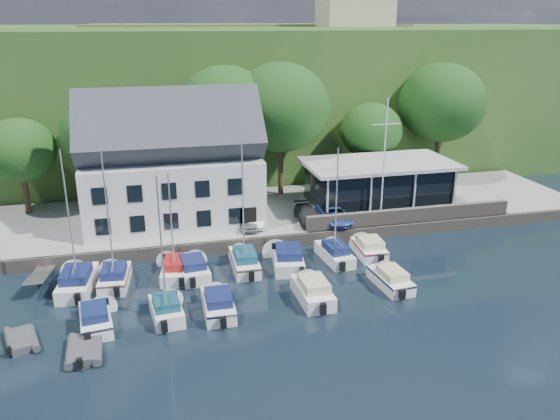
{
  "coord_description": "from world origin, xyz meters",
  "views": [
    {
      "loc": [
        -8.72,
        -27.47,
        16.96
      ],
      "look_at": [
        0.22,
        9.0,
        3.84
      ],
      "focal_mm": 35.0,
      "sensor_mm": 36.0,
      "label": 1
    }
  ],
  "objects_px": {
    "car_dgrey": "(308,215)",
    "car_silver": "(250,221)",
    "boat_r2_3": "(313,289)",
    "boat_r1_7": "(369,246)",
    "flagpole": "(384,162)",
    "boat_r1_5": "(288,256)",
    "boat_r2_1": "(162,252)",
    "boat_r2_2": "(218,302)",
    "boat_r1_6": "(336,206)",
    "car_blue": "(334,214)",
    "boat_r1_2": "(171,220)",
    "boat_r1_3": "(193,267)",
    "boat_r2_4": "(391,277)",
    "dinghy_1": "(84,349)",
    "boat_r2_0": "(95,316)",
    "car_white": "(255,218)",
    "dinghy_0": "(21,339)",
    "club_pavilion": "(378,184)",
    "harbor_building": "(172,170)",
    "boat_r1_0": "(70,223)",
    "boat_r1_4": "(243,208)"
  },
  "relations": [
    {
      "from": "car_dgrey",
      "to": "car_silver",
      "type": "bearing_deg",
      "value": -174.81
    },
    {
      "from": "boat_r2_3",
      "to": "boat_r1_7",
      "type": "bearing_deg",
      "value": 41.54
    },
    {
      "from": "flagpole",
      "to": "boat_r1_5",
      "type": "distance_m",
      "value": 11.56
    },
    {
      "from": "boat_r2_1",
      "to": "boat_r1_7",
      "type": "bearing_deg",
      "value": 14.21
    },
    {
      "from": "boat_r2_2",
      "to": "boat_r1_6",
      "type": "bearing_deg",
      "value": 31.02
    },
    {
      "from": "car_blue",
      "to": "boat_r1_6",
      "type": "height_order",
      "value": "boat_r1_6"
    },
    {
      "from": "boat_r1_2",
      "to": "boat_r2_1",
      "type": "distance_m",
      "value": 5.82
    },
    {
      "from": "car_silver",
      "to": "boat_r1_5",
      "type": "relative_size",
      "value": 0.56
    },
    {
      "from": "boat_r2_2",
      "to": "car_dgrey",
      "type": "bearing_deg",
      "value": 51.81
    },
    {
      "from": "boat_r1_3",
      "to": "boat_r2_1",
      "type": "height_order",
      "value": "boat_r2_1"
    },
    {
      "from": "boat_r1_2",
      "to": "boat_r2_4",
      "type": "height_order",
      "value": "boat_r1_2"
    },
    {
      "from": "dinghy_1",
      "to": "boat_r1_2",
      "type": "bearing_deg",
      "value": 55.59
    },
    {
      "from": "boat_r1_6",
      "to": "boat_r2_0",
      "type": "bearing_deg",
      "value": -166.49
    },
    {
      "from": "car_white",
      "to": "boat_r1_5",
      "type": "distance_m",
      "value": 6.36
    },
    {
      "from": "dinghy_0",
      "to": "club_pavilion",
      "type": "bearing_deg",
      "value": 11.37
    },
    {
      "from": "harbor_building",
      "to": "boat_r2_4",
      "type": "relative_size",
      "value": 2.58
    },
    {
      "from": "boat_r1_0",
      "to": "boat_r2_4",
      "type": "relative_size",
      "value": 1.71
    },
    {
      "from": "car_dgrey",
      "to": "boat_r2_0",
      "type": "bearing_deg",
      "value": -141.91
    },
    {
      "from": "boat_r1_2",
      "to": "boat_r1_7",
      "type": "bearing_deg",
      "value": 8.29
    },
    {
      "from": "boat_r1_0",
      "to": "boat_r2_4",
      "type": "distance_m",
      "value": 21.22
    },
    {
      "from": "boat_r2_1",
      "to": "boat_r1_4",
      "type": "bearing_deg",
      "value": 38.04
    },
    {
      "from": "car_white",
      "to": "club_pavilion",
      "type": "bearing_deg",
      "value": 18.96
    },
    {
      "from": "car_silver",
      "to": "boat_r2_0",
      "type": "height_order",
      "value": "car_silver"
    },
    {
      "from": "harbor_building",
      "to": "boat_r1_6",
      "type": "xyz_separation_m",
      "value": [
        11.09,
        -8.8,
        -1.06
      ]
    },
    {
      "from": "boat_r2_2",
      "to": "boat_r1_4",
      "type": "bearing_deg",
      "value": 65.37
    },
    {
      "from": "car_blue",
      "to": "boat_r1_4",
      "type": "relative_size",
      "value": 0.44
    },
    {
      "from": "boat_r1_3",
      "to": "boat_r2_4",
      "type": "relative_size",
      "value": 1.0
    },
    {
      "from": "dinghy_1",
      "to": "boat_r1_7",
      "type": "bearing_deg",
      "value": 20.6
    },
    {
      "from": "boat_r2_4",
      "to": "dinghy_0",
      "type": "distance_m",
      "value": 22.78
    },
    {
      "from": "boat_r2_1",
      "to": "boat_r2_2",
      "type": "bearing_deg",
      "value": -7.28
    },
    {
      "from": "harbor_building",
      "to": "dinghy_1",
      "type": "xyz_separation_m",
      "value": [
        -5.93,
        -17.16,
        -4.98
      ]
    },
    {
      "from": "flagpole",
      "to": "boat_r1_2",
      "type": "xyz_separation_m",
      "value": [
        -17.26,
        -4.13,
        -2.0
      ]
    },
    {
      "from": "car_blue",
      "to": "boat_r2_3",
      "type": "height_order",
      "value": "car_blue"
    },
    {
      "from": "boat_r1_0",
      "to": "boat_r1_2",
      "type": "height_order",
      "value": "boat_r1_0"
    },
    {
      "from": "harbor_building",
      "to": "boat_r1_0",
      "type": "relative_size",
      "value": 1.51
    },
    {
      "from": "harbor_building",
      "to": "dinghy_0",
      "type": "bearing_deg",
      "value": -121.62
    },
    {
      "from": "boat_r1_7",
      "to": "car_blue",
      "type": "bearing_deg",
      "value": 105.98
    },
    {
      "from": "harbor_building",
      "to": "boat_r2_1",
      "type": "relative_size",
      "value": 1.66
    },
    {
      "from": "flagpole",
      "to": "boat_r2_4",
      "type": "bearing_deg",
      "value": -109.49
    },
    {
      "from": "boat_r1_4",
      "to": "boat_r1_5",
      "type": "xyz_separation_m",
      "value": [
        3.14,
        -0.3,
        -3.83
      ]
    },
    {
      "from": "car_white",
      "to": "boat_r2_2",
      "type": "distance_m",
      "value": 12.54
    },
    {
      "from": "boat_r1_0",
      "to": "boat_r2_2",
      "type": "xyz_separation_m",
      "value": [
        8.64,
        -5.13,
        -4.07
      ]
    },
    {
      "from": "dinghy_0",
      "to": "boat_r2_1",
      "type": "bearing_deg",
      "value": -10.14
    },
    {
      "from": "club_pavilion",
      "to": "boat_r2_3",
      "type": "relative_size",
      "value": 2.21
    },
    {
      "from": "boat_r2_0",
      "to": "boat_r2_4",
      "type": "bearing_deg",
      "value": -5.29
    },
    {
      "from": "boat_r1_4",
      "to": "boat_r1_7",
      "type": "bearing_deg",
      "value": 1.9
    },
    {
      "from": "boat_r1_3",
      "to": "boat_r1_0",
      "type": "bearing_deg",
      "value": 176.44
    },
    {
      "from": "boat_r1_3",
      "to": "boat_r2_0",
      "type": "bearing_deg",
      "value": -144.13
    },
    {
      "from": "boat_r2_4",
      "to": "car_blue",
      "type": "bearing_deg",
      "value": 88.64
    },
    {
      "from": "car_blue",
      "to": "boat_r1_5",
      "type": "bearing_deg",
      "value": -135.06
    }
  ]
}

